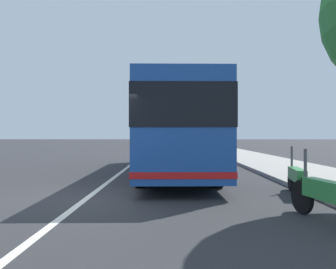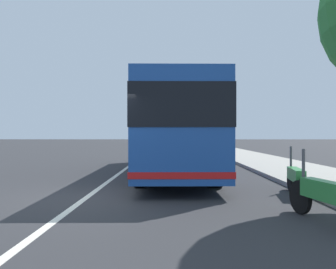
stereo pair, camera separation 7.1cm
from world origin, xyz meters
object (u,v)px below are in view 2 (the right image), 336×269
at_px(car_far_distant, 168,142).
at_px(car_ahead_same_lane, 142,140).
at_px(motorcycle_nearest_curb, 324,196).
at_px(coach_bus, 174,128).
at_px(car_side_street, 145,140).
at_px(motorcycle_far_end, 296,178).

relative_size(car_far_distant, car_ahead_same_lane, 1.01).
bearing_deg(motorcycle_nearest_curb, coach_bus, 7.11).
xyz_separation_m(coach_bus, car_side_street, (42.96, 4.70, -1.15)).
bearing_deg(coach_bus, car_side_street, 4.96).
relative_size(motorcycle_far_end, car_side_street, 0.51).
height_order(motorcycle_far_end, car_side_street, car_side_street).
height_order(coach_bus, car_side_street, coach_bus).
bearing_deg(motorcycle_nearest_curb, car_side_street, -2.87).
height_order(car_far_distant, car_side_street, car_far_distant).
distance_m(motorcycle_far_end, car_ahead_same_lane, 43.85).
height_order(coach_bus, motorcycle_far_end, coach_bus).
relative_size(motorcycle_nearest_curb, car_side_street, 0.50).
relative_size(coach_bus, car_side_street, 2.86).
xyz_separation_m(car_far_distant, car_ahead_same_lane, (13.16, 4.24, -0.03)).
bearing_deg(car_ahead_same_lane, coach_bus, 10.58).
bearing_deg(car_ahead_same_lane, car_side_street, -177.30).
relative_size(coach_bus, car_ahead_same_lane, 2.68).
xyz_separation_m(motorcycle_nearest_curb, motorcycle_far_end, (2.64, -0.51, -0.03)).
bearing_deg(car_ahead_same_lane, car_far_distant, 21.29).
xyz_separation_m(motorcycle_far_end, car_ahead_same_lane, (43.15, 7.83, 0.26)).
bearing_deg(car_far_distant, coach_bus, 178.68).
distance_m(car_far_distant, car_ahead_same_lane, 13.83).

